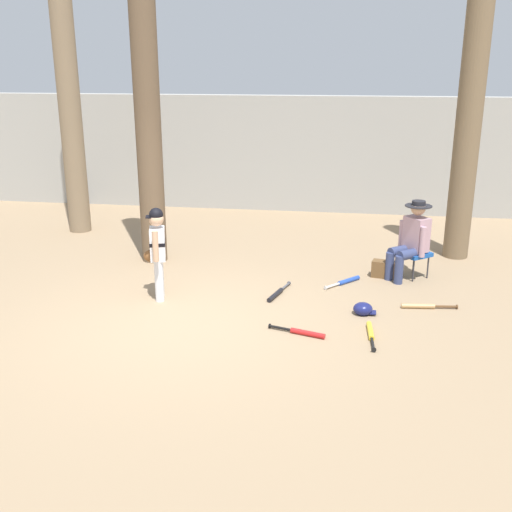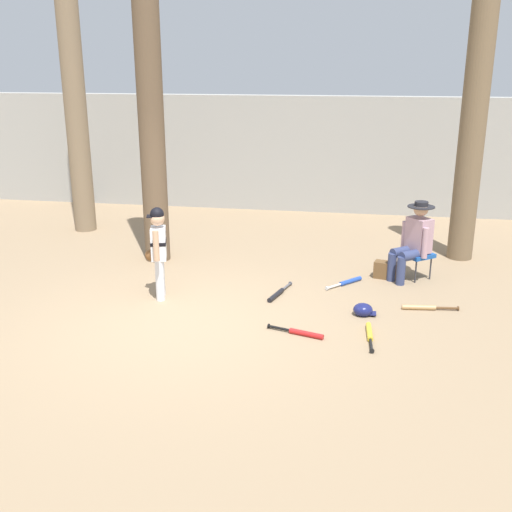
{
  "view_description": "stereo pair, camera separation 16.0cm",
  "coord_description": "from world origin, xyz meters",
  "px_view_note": "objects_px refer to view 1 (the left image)",
  "views": [
    {
      "loc": [
        1.98,
        -6.86,
        3.19
      ],
      "look_at": [
        0.84,
        0.65,
        0.75
      ],
      "focal_mm": 42.89,
      "sensor_mm": 36.0,
      "label": 1
    },
    {
      "loc": [
        2.14,
        -6.84,
        3.19
      ],
      "look_at": [
        0.84,
        0.65,
        0.75
      ],
      "focal_mm": 42.89,
      "sensor_mm": 36.0,
      "label": 2
    }
  ],
  "objects_px": {
    "handbag_beside_stool": "(383,269)",
    "bat_blue_youth": "(346,281)",
    "tree_behind_spectator": "(467,137)",
    "young_ballplayer": "(157,248)",
    "tree_near_player": "(146,81)",
    "seated_spectator": "(411,238)",
    "batting_helmet_navy": "(363,309)",
    "tree_far_left": "(65,60)",
    "folding_stool": "(414,254)",
    "bat_red_barrel": "(303,332)",
    "bat_black_composite": "(277,294)",
    "bat_yellow_trainer": "(371,333)",
    "bat_wood_tan": "(422,306)"
  },
  "relations": [
    {
      "from": "bat_blue_youth",
      "to": "batting_helmet_navy",
      "type": "xyz_separation_m",
      "value": [
        0.23,
        -1.15,
        0.04
      ]
    },
    {
      "from": "folding_stool",
      "to": "seated_spectator",
      "type": "relative_size",
      "value": 0.47
    },
    {
      "from": "seated_spectator",
      "to": "bat_red_barrel",
      "type": "xyz_separation_m",
      "value": [
        -1.44,
        -2.28,
        -0.61
      ]
    },
    {
      "from": "seated_spectator",
      "to": "tree_far_left",
      "type": "distance_m",
      "value": 6.9
    },
    {
      "from": "bat_red_barrel",
      "to": "batting_helmet_navy",
      "type": "relative_size",
      "value": 2.38
    },
    {
      "from": "folding_stool",
      "to": "bat_black_composite",
      "type": "height_order",
      "value": "folding_stool"
    },
    {
      "from": "bat_yellow_trainer",
      "to": "tree_near_player",
      "type": "bearing_deg",
      "value": 144.78
    },
    {
      "from": "bat_red_barrel",
      "to": "bat_yellow_trainer",
      "type": "height_order",
      "value": "same"
    },
    {
      "from": "batting_helmet_navy",
      "to": "folding_stool",
      "type": "bearing_deg",
      "value": 63.81
    },
    {
      "from": "bat_black_composite",
      "to": "batting_helmet_navy",
      "type": "height_order",
      "value": "batting_helmet_navy"
    },
    {
      "from": "tree_near_player",
      "to": "tree_far_left",
      "type": "relative_size",
      "value": 0.92
    },
    {
      "from": "seated_spectator",
      "to": "bat_black_composite",
      "type": "xyz_separation_m",
      "value": [
        -1.91,
        -1.04,
        -0.61
      ]
    },
    {
      "from": "young_ballplayer",
      "to": "folding_stool",
      "type": "relative_size",
      "value": 2.32
    },
    {
      "from": "bat_red_barrel",
      "to": "tree_far_left",
      "type": "bearing_deg",
      "value": 138.62
    },
    {
      "from": "tree_behind_spectator",
      "to": "handbag_beside_stool",
      "type": "xyz_separation_m",
      "value": [
        -1.26,
        -1.27,
        -1.89
      ]
    },
    {
      "from": "tree_far_left",
      "to": "bat_yellow_trainer",
      "type": "relative_size",
      "value": 9.23
    },
    {
      "from": "tree_behind_spectator",
      "to": "young_ballplayer",
      "type": "relative_size",
      "value": 3.49
    },
    {
      "from": "young_ballplayer",
      "to": "tree_near_player",
      "type": "bearing_deg",
      "value": 109.59
    },
    {
      "from": "young_ballplayer",
      "to": "handbag_beside_stool",
      "type": "bearing_deg",
      "value": 23.42
    },
    {
      "from": "young_ballplayer",
      "to": "handbag_beside_stool",
      "type": "height_order",
      "value": "young_ballplayer"
    },
    {
      "from": "young_ballplayer",
      "to": "bat_black_composite",
      "type": "xyz_separation_m",
      "value": [
        1.62,
        0.34,
        -0.71
      ]
    },
    {
      "from": "batting_helmet_navy",
      "to": "tree_far_left",
      "type": "bearing_deg",
      "value": 148.05
    },
    {
      "from": "bat_yellow_trainer",
      "to": "bat_red_barrel",
      "type": "bearing_deg",
      "value": -172.21
    },
    {
      "from": "tree_far_left",
      "to": "bat_wood_tan",
      "type": "bearing_deg",
      "value": -26.2
    },
    {
      "from": "bat_yellow_trainer",
      "to": "bat_black_composite",
      "type": "xyz_separation_m",
      "value": [
        -1.28,
        1.13,
        0.0
      ]
    },
    {
      "from": "folding_stool",
      "to": "bat_wood_tan",
      "type": "xyz_separation_m",
      "value": [
        0.01,
        -1.27,
        -0.33
      ]
    },
    {
      "from": "tree_near_player",
      "to": "bat_wood_tan",
      "type": "xyz_separation_m",
      "value": [
        4.21,
        -1.51,
        -2.86
      ]
    },
    {
      "from": "tree_behind_spectator",
      "to": "young_ballplayer",
      "type": "bearing_deg",
      "value": -149.19
    },
    {
      "from": "seated_spectator",
      "to": "batting_helmet_navy",
      "type": "distance_m",
      "value": 1.78
    },
    {
      "from": "handbag_beside_stool",
      "to": "bat_blue_youth",
      "type": "bearing_deg",
      "value": -146.88
    },
    {
      "from": "tree_far_left",
      "to": "bat_black_composite",
      "type": "distance_m",
      "value": 6.02
    },
    {
      "from": "bat_black_composite",
      "to": "young_ballplayer",
      "type": "bearing_deg",
      "value": -168.24
    },
    {
      "from": "tree_far_left",
      "to": "bat_red_barrel",
      "type": "relative_size",
      "value": 9.64
    },
    {
      "from": "young_ballplayer",
      "to": "tree_far_left",
      "type": "distance_m",
      "value": 4.83
    },
    {
      "from": "tree_behind_spectator",
      "to": "handbag_beside_stool",
      "type": "distance_m",
      "value": 2.6
    },
    {
      "from": "handbag_beside_stool",
      "to": "bat_yellow_trainer",
      "type": "height_order",
      "value": "handbag_beside_stool"
    },
    {
      "from": "tree_far_left",
      "to": "batting_helmet_navy",
      "type": "distance_m",
      "value": 7.12
    },
    {
      "from": "tree_far_left",
      "to": "bat_red_barrel",
      "type": "distance_m",
      "value": 7.02
    },
    {
      "from": "seated_spectator",
      "to": "batting_helmet_navy",
      "type": "relative_size",
      "value": 3.99
    },
    {
      "from": "tree_far_left",
      "to": "bat_red_barrel",
      "type": "bearing_deg",
      "value": -41.38
    },
    {
      "from": "bat_red_barrel",
      "to": "bat_black_composite",
      "type": "bearing_deg",
      "value": 110.72
    },
    {
      "from": "young_ballplayer",
      "to": "seated_spectator",
      "type": "bearing_deg",
      "value": 21.37
    },
    {
      "from": "tree_behind_spectator",
      "to": "folding_stool",
      "type": "xyz_separation_m",
      "value": [
        -0.81,
        -1.19,
        -1.65
      ]
    },
    {
      "from": "tree_behind_spectator",
      "to": "tree_near_player",
      "type": "bearing_deg",
      "value": -169.23
    },
    {
      "from": "handbag_beside_stool",
      "to": "bat_black_composite",
      "type": "xyz_separation_m",
      "value": [
        -1.52,
        -1.02,
        -0.1
      ]
    },
    {
      "from": "tree_far_left",
      "to": "bat_yellow_trainer",
      "type": "height_order",
      "value": "tree_far_left"
    },
    {
      "from": "tree_near_player",
      "to": "handbag_beside_stool",
      "type": "relative_size",
      "value": 18.67
    },
    {
      "from": "handbag_beside_stool",
      "to": "tree_far_left",
      "type": "relative_size",
      "value": 0.05
    },
    {
      "from": "bat_red_barrel",
      "to": "bat_wood_tan",
      "type": "bearing_deg",
      "value": 35.21
    },
    {
      "from": "handbag_beside_stool",
      "to": "tree_far_left",
      "type": "distance_m",
      "value": 6.78
    }
  ]
}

